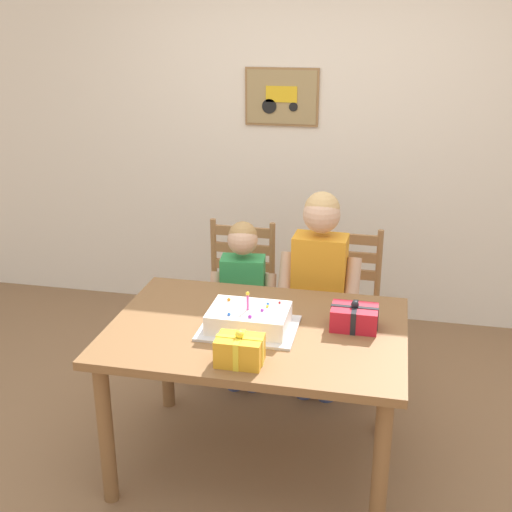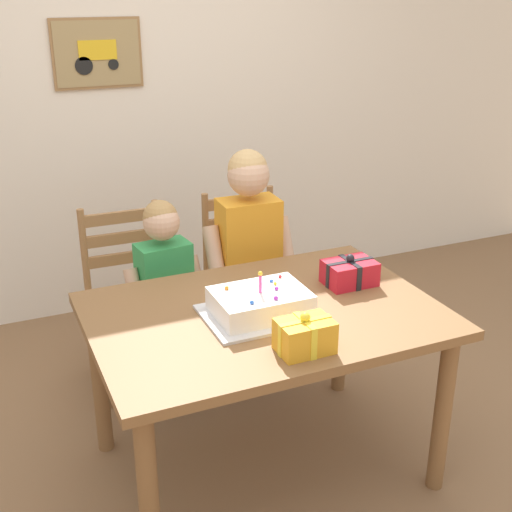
# 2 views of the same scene
# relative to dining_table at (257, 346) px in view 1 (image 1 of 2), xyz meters

# --- Properties ---
(ground_plane) EXTENTS (20.00, 20.00, 0.00)m
(ground_plane) POSITION_rel_dining_table_xyz_m (0.00, 0.00, -0.66)
(ground_plane) COLOR #846042
(back_wall) EXTENTS (6.40, 0.11, 2.60)m
(back_wall) POSITION_rel_dining_table_xyz_m (-0.00, 1.88, 0.64)
(back_wall) COLOR silver
(back_wall) RESTS_ON ground
(dining_table) EXTENTS (1.37, 0.96, 0.76)m
(dining_table) POSITION_rel_dining_table_xyz_m (0.00, 0.00, 0.00)
(dining_table) COLOR brown
(dining_table) RESTS_ON ground
(birthday_cake) EXTENTS (0.44, 0.34, 0.19)m
(birthday_cake) POSITION_rel_dining_table_xyz_m (-0.03, -0.03, 0.15)
(birthday_cake) COLOR silver
(birthday_cake) RESTS_ON dining_table
(gift_box_red_large) EXTENTS (0.20, 0.14, 0.15)m
(gift_box_red_large) POSITION_rel_dining_table_xyz_m (-0.00, -0.34, 0.16)
(gift_box_red_large) COLOR gold
(gift_box_red_large) RESTS_ON dining_table
(gift_box_beside_cake) EXTENTS (0.22, 0.16, 0.14)m
(gift_box_beside_cake) POSITION_rel_dining_table_xyz_m (0.44, 0.09, 0.15)
(gift_box_beside_cake) COLOR red
(gift_box_beside_cake) RESTS_ON dining_table
(chair_left) EXTENTS (0.43, 0.43, 0.92)m
(chair_left) POSITION_rel_dining_table_xyz_m (-0.33, 0.94, -0.19)
(chair_left) COLOR #996B42
(chair_left) RESTS_ON ground
(chair_right) EXTENTS (0.43, 0.43, 0.92)m
(chair_right) POSITION_rel_dining_table_xyz_m (0.33, 0.94, -0.19)
(chair_right) COLOR #996B42
(chair_right) RESTS_ON ground
(child_older) EXTENTS (0.45, 0.26, 1.24)m
(child_older) POSITION_rel_dining_table_xyz_m (0.21, 0.65, 0.10)
(child_older) COLOR #38426B
(child_older) RESTS_ON ground
(child_younger) EXTENTS (0.39, 0.23, 1.05)m
(child_younger) POSITION_rel_dining_table_xyz_m (-0.22, 0.65, -0.02)
(child_younger) COLOR #38426B
(child_younger) RESTS_ON ground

